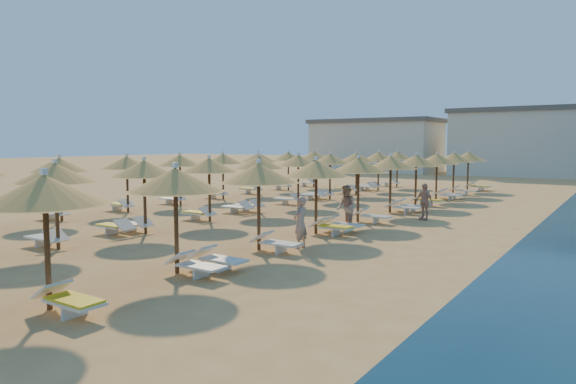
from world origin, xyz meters
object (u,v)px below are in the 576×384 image
Objects in this scene: parasol_row_east at (358,166)px; beachgoer_b at (346,207)px; beachgoer_a at (300,222)px; parasol_row_west at (259,163)px; beachgoer_c at (424,202)px.

parasol_row_east is 2.84m from beachgoer_b.
beachgoer_a is (1.00, -6.43, -1.63)m from parasol_row_east.
parasol_row_east is 6.70m from beachgoer_a.
parasol_row_west is at bearing -135.23° from beachgoer_a.
beachgoer_b is at bearing -85.08° from beachgoer_c.
parasol_row_east is at bearing -110.88° from beachgoer_c.
parasol_row_west is 8.37m from beachgoer_c.
parasol_row_east is at bearing -172.13° from beachgoer_a.
parasol_row_west is 6.78m from beachgoer_b.
beachgoer_c is at bearing 15.19° from parasol_row_west.
parasol_row_east is 22.58× the size of beachgoer_a.
parasol_row_east is 21.42× the size of beachgoer_b.
parasol_row_west is at bearing -154.70° from beachgoer_b.
beachgoer_b is at bearing -75.71° from parasol_row_east.
parasol_row_east is 1.00× the size of parasol_row_west.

